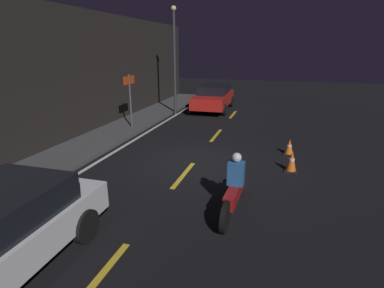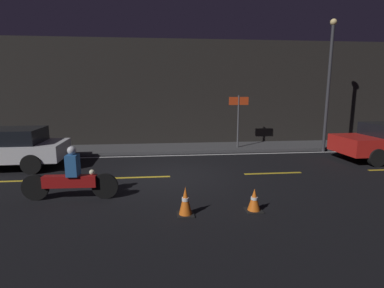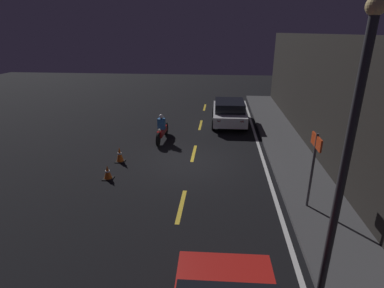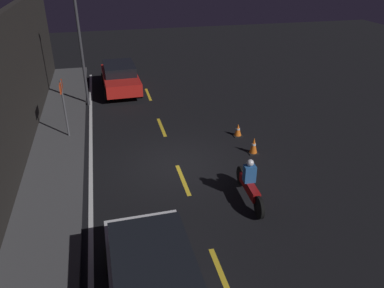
{
  "view_description": "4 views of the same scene",
  "coord_description": "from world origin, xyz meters",
  "px_view_note": "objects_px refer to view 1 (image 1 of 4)",
  "views": [
    {
      "loc": [
        -8.87,
        -2.66,
        3.64
      ],
      "look_at": [
        -0.33,
        -0.06,
        0.78
      ],
      "focal_mm": 28.0,
      "sensor_mm": 36.0,
      "label": 1
    },
    {
      "loc": [
        -0.29,
        -9.49,
        2.84
      ],
      "look_at": [
        0.75,
        0.25,
        1.02
      ],
      "focal_mm": 28.0,
      "sensor_mm": 36.0,
      "label": 2
    },
    {
      "loc": [
        11.78,
        1.14,
        5.29
      ],
      "look_at": [
        -0.27,
        -0.01,
        0.73
      ],
      "focal_mm": 28.0,
      "sensor_mm": 36.0,
      "label": 3
    },
    {
      "loc": [
        -11.72,
        2.27,
        7.01
      ],
      "look_at": [
        -0.63,
        -0.41,
        1.16
      ],
      "focal_mm": 35.0,
      "sensor_mm": 36.0,
      "label": 4
    }
  ],
  "objects_px": {
    "street_lamp": "(174,56)",
    "traffic_cone_mid": "(289,147)",
    "shop_sign": "(130,90)",
    "taxi_red": "(214,97)",
    "traffic_cone_near": "(292,161)",
    "motorcycle": "(235,189)"
  },
  "relations": [
    {
      "from": "traffic_cone_near",
      "to": "street_lamp",
      "type": "relative_size",
      "value": 0.12
    },
    {
      "from": "taxi_red",
      "to": "traffic_cone_near",
      "type": "relative_size",
      "value": 6.83
    },
    {
      "from": "traffic_cone_mid",
      "to": "shop_sign",
      "type": "relative_size",
      "value": 0.23
    },
    {
      "from": "traffic_cone_mid",
      "to": "shop_sign",
      "type": "distance_m",
      "value": 7.33
    },
    {
      "from": "motorcycle",
      "to": "traffic_cone_mid",
      "type": "distance_m",
      "value": 4.68
    },
    {
      "from": "street_lamp",
      "to": "traffic_cone_mid",
      "type": "bearing_deg",
      "value": -130.03
    },
    {
      "from": "motorcycle",
      "to": "street_lamp",
      "type": "bearing_deg",
      "value": 29.43
    },
    {
      "from": "motorcycle",
      "to": "traffic_cone_mid",
      "type": "bearing_deg",
      "value": -13.25
    },
    {
      "from": "traffic_cone_near",
      "to": "street_lamp",
      "type": "height_order",
      "value": "street_lamp"
    },
    {
      "from": "traffic_cone_near",
      "to": "shop_sign",
      "type": "xyz_separation_m",
      "value": [
        3.05,
        7.07,
        1.5
      ]
    },
    {
      "from": "taxi_red",
      "to": "motorcycle",
      "type": "relative_size",
      "value": 1.88
    },
    {
      "from": "street_lamp",
      "to": "motorcycle",
      "type": "bearing_deg",
      "value": -152.89
    },
    {
      "from": "traffic_cone_near",
      "to": "street_lamp",
      "type": "distance_m",
      "value": 9.76
    },
    {
      "from": "shop_sign",
      "to": "taxi_red",
      "type": "bearing_deg",
      "value": -24.09
    },
    {
      "from": "traffic_cone_mid",
      "to": "shop_sign",
      "type": "xyz_separation_m",
      "value": [
        1.43,
        7.01,
        1.56
      ]
    },
    {
      "from": "motorcycle",
      "to": "traffic_cone_mid",
      "type": "relative_size",
      "value": 4.42
    },
    {
      "from": "motorcycle",
      "to": "street_lamp",
      "type": "xyz_separation_m",
      "value": [
        9.75,
        4.99,
        2.66
      ]
    },
    {
      "from": "shop_sign",
      "to": "traffic_cone_near",
      "type": "bearing_deg",
      "value": -113.34
    },
    {
      "from": "traffic_cone_near",
      "to": "shop_sign",
      "type": "distance_m",
      "value": 7.85
    },
    {
      "from": "shop_sign",
      "to": "street_lamp",
      "type": "distance_m",
      "value": 4.14
    },
    {
      "from": "taxi_red",
      "to": "street_lamp",
      "type": "distance_m",
      "value": 3.6
    },
    {
      "from": "taxi_red",
      "to": "motorcycle",
      "type": "bearing_deg",
      "value": 13.46
    }
  ]
}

